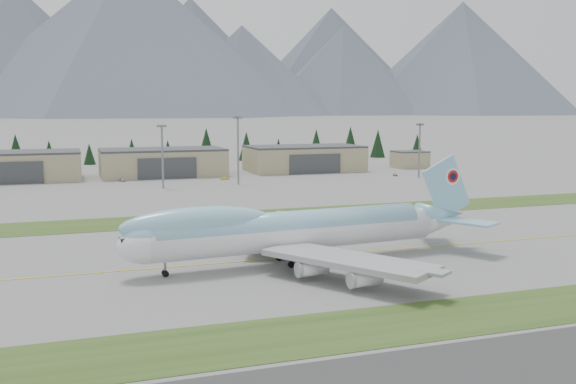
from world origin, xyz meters
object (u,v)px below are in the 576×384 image
object	(u,v)px
boeing_747_freighter	(293,230)
service_vehicle_a	(122,181)
hangar_left	(13,166)
service_vehicle_b	(225,180)
hangar_right	(304,158)
service_vehicle_c	(395,176)
hangar_center	(163,162)

from	to	relation	value
boeing_747_freighter	service_vehicle_a	xyz separation A→B (m)	(-18.18, 138.32, -5.92)
hangar_left	service_vehicle_b	world-z (taller)	hangar_left
service_vehicle_a	boeing_747_freighter	bearing A→B (deg)	-102.42
hangar_left	service_vehicle_b	bearing A→B (deg)	-16.59
hangar_right	service_vehicle_b	distance (m)	46.14
hangar_left	service_vehicle_a	xyz separation A→B (m)	(38.07, -15.60, -5.39)
hangar_left	service_vehicle_c	xyz separation A→B (m)	(142.28, -30.74, -5.39)
hangar_center	service_vehicle_c	bearing A→B (deg)	-19.40
hangar_right	service_vehicle_a	world-z (taller)	hangar_right
boeing_747_freighter	service_vehicle_b	xyz separation A→B (m)	(18.74, 131.58, -5.92)
hangar_center	service_vehicle_c	world-z (taller)	hangar_center
hangar_center	service_vehicle_c	xyz separation A→B (m)	(87.28, -30.74, -5.39)
boeing_747_freighter	hangar_left	bearing A→B (deg)	105.68
hangar_center	service_vehicle_c	size ratio (longest dim) A/B	13.15
hangar_right	service_vehicle_b	world-z (taller)	hangar_right
service_vehicle_c	service_vehicle_b	bearing A→B (deg)	-168.63
boeing_747_freighter	hangar_left	distance (m)	163.88
hangar_center	service_vehicle_b	world-z (taller)	hangar_center
hangar_center	hangar_right	size ratio (longest dim) A/B	1.00
service_vehicle_b	service_vehicle_c	xyz separation A→B (m)	(67.29, -8.40, 0.00)
hangar_right	service_vehicle_a	distance (m)	78.68
boeing_747_freighter	service_vehicle_c	size ratio (longest dim) A/B	18.69
hangar_center	hangar_right	world-z (taller)	same
hangar_left	hangar_center	xyz separation A→B (m)	(55.00, 0.00, 0.00)
hangar_right	service_vehicle_a	bearing A→B (deg)	-168.54
hangar_right	hangar_center	bearing A→B (deg)	180.00
boeing_747_freighter	service_vehicle_b	world-z (taller)	boeing_747_freighter
hangar_center	service_vehicle_a	size ratio (longest dim) A/B	13.14
hangar_left	hangar_center	distance (m)	55.00
service_vehicle_c	hangar_center	bearing A→B (deg)	179.08
hangar_right	service_vehicle_c	size ratio (longest dim) A/B	13.15
service_vehicle_a	service_vehicle_b	distance (m)	37.54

